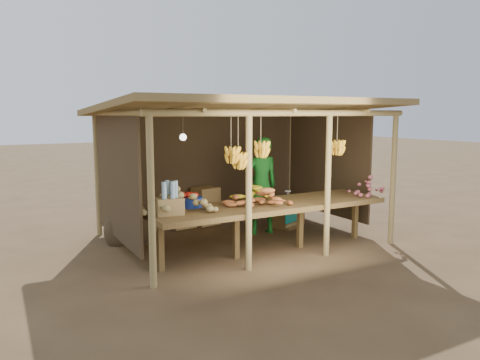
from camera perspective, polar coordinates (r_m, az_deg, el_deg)
ground at (r=8.32m, az=0.00°, el=-7.18°), size 60.00×60.00×0.00m
stall_structure at (r=8.01m, az=0.03°, el=6.12°), size 4.70×3.50×2.43m
counter at (r=7.36m, az=3.62°, el=-3.31°), size 3.90×1.05×0.80m
potato_heap at (r=6.69m, az=-7.79°, el=-2.38°), size 1.11×0.83×0.37m
sweet_potato_heap at (r=7.12m, az=2.31°, el=-1.73°), size 0.98×0.68×0.35m
onion_heap at (r=8.33m, az=15.52°, el=-0.59°), size 0.83×0.63×0.35m
banana_pile at (r=7.59m, az=1.59°, el=-1.12°), size 0.77×0.57×0.35m
tomato_basin at (r=7.10m, az=-6.23°, el=-2.53°), size 0.41×0.41×0.22m
bottle_box at (r=6.57m, az=-8.66°, el=-2.62°), size 0.41×0.34×0.47m
vendor at (r=8.52m, az=2.59°, el=-0.70°), size 0.68×0.48×1.78m
tarp_crate at (r=9.18m, az=5.74°, el=-3.83°), size 0.77×0.72×0.74m
carton_stack at (r=9.17m, az=-5.15°, el=-3.67°), size 1.03×0.44×0.74m
burlap_sacks at (r=8.25m, az=-13.23°, el=-5.55°), size 0.90×0.47×0.64m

